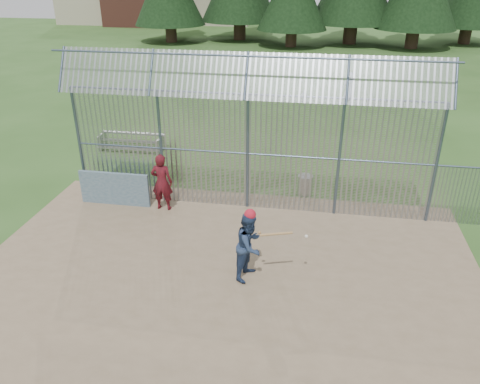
% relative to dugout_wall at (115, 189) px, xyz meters
% --- Properties ---
extents(ground, '(120.00, 120.00, 0.00)m').
position_rel_dugout_wall_xyz_m(ground, '(4.60, -2.90, -0.62)').
color(ground, '#2D511E').
rests_on(ground, ground).
extents(dirt_infield, '(14.00, 10.00, 0.02)m').
position_rel_dugout_wall_xyz_m(dirt_infield, '(4.60, -3.40, -0.61)').
color(dirt_infield, '#756047').
rests_on(dirt_infield, ground).
extents(dugout_wall, '(2.50, 0.12, 1.20)m').
position_rel_dugout_wall_xyz_m(dugout_wall, '(0.00, 0.00, 0.00)').
color(dugout_wall, '#38566B').
rests_on(dugout_wall, dirt_infield).
extents(batter, '(0.98, 1.11, 1.92)m').
position_rel_dugout_wall_xyz_m(batter, '(5.28, -3.40, 0.36)').
color(batter, navy).
rests_on(batter, dirt_infield).
extents(onlooker, '(0.74, 0.48, 2.02)m').
position_rel_dugout_wall_xyz_m(onlooker, '(1.77, -0.05, 0.41)').
color(onlooker, maroon).
rests_on(onlooker, dirt_infield).
extents(bg_kid_standing, '(0.95, 0.74, 1.72)m').
position_rel_dugout_wall_xyz_m(bg_kid_standing, '(8.63, 15.79, 0.24)').
color(bg_kid_standing, slate).
rests_on(bg_kid_standing, ground).
extents(bg_kid_seated, '(0.46, 0.21, 0.77)m').
position_rel_dugout_wall_xyz_m(bg_kid_seated, '(5.93, 14.74, -0.23)').
color(bg_kid_seated, slate).
rests_on(bg_kid_seated, ground).
extents(batting_gear, '(1.66, 0.47, 0.71)m').
position_rel_dugout_wall_xyz_m(batting_gear, '(5.40, -3.42, 1.23)').
color(batting_gear, red).
rests_on(batting_gear, ground).
extents(trash_can, '(0.56, 0.56, 0.82)m').
position_rel_dugout_wall_xyz_m(trash_can, '(6.54, 1.93, -0.24)').
color(trash_can, '#93979B').
rests_on(trash_can, ground).
extents(bleacher, '(3.00, 0.95, 0.72)m').
position_rel_dugout_wall_xyz_m(bleacher, '(-1.46, 5.19, -0.21)').
color(bleacher, slate).
rests_on(bleacher, ground).
extents(backstop_fence, '(20.09, 0.81, 5.30)m').
position_rel_dugout_wall_xyz_m(backstop_fence, '(6.41, 0.53, 1.74)').
color(backstop_fence, '#47566B').
rests_on(backstop_fence, ground).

